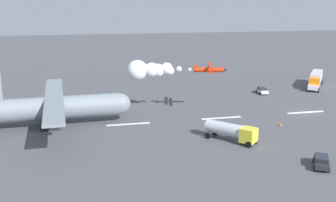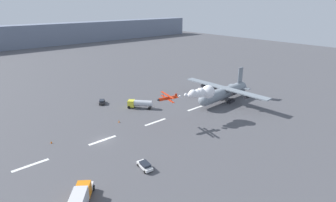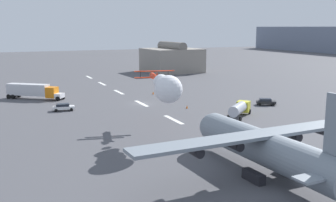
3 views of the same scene
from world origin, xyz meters
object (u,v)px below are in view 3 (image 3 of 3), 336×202
Objects in this scene: cargo_transport_plane at (260,145)px; airport_staff_sedan at (266,102)px; followme_car_yellow at (63,107)px; traffic_cone_near at (153,93)px; stunt_biplane_red at (165,86)px; semi_truck_orange at (33,90)px; fuel_tanker_truck at (239,108)px; traffic_cone_far at (187,107)px.

cargo_transport_plane reaches higher than airport_staff_sedan.
followme_car_yellow reaches higher than traffic_cone_near.
traffic_cone_near is (-41.49, 14.45, -8.26)m from stunt_biplane_red.
semi_truck_orange reaches higher than fuel_tanker_truck.
fuel_tanker_truck is 13.18m from traffic_cone_far.
airport_staff_sedan is at bearing 58.03° from semi_truck_orange.
cargo_transport_plane reaches higher than followme_car_yellow.
fuel_tanker_truck is (-26.59, 14.93, -1.74)m from cargo_transport_plane.
fuel_tanker_truck is 32.72m from traffic_cone_near.
stunt_biplane_red is (-17.32, -5.06, 5.16)m from cargo_transport_plane.
fuel_tanker_truck is at bearing 25.55° from traffic_cone_far.
stunt_biplane_red reaches higher than followme_car_yellow.
stunt_biplane_red reaches higher than traffic_cone_near.
traffic_cone_near is (-32.22, -5.54, -1.36)m from fuel_tanker_truck.
fuel_tanker_truck is at bearing 114.89° from stunt_biplane_red.
cargo_transport_plane is 7.49× the size of followme_car_yellow.
followme_car_yellow and airport_staff_sedan have the same top height.
airport_staff_sedan is (-7.97, 12.55, -0.92)m from fuel_tanker_truck.
cargo_transport_plane is 4.38× the size of fuel_tanker_truck.
airport_staff_sedan is (-17.24, 32.54, -7.82)m from stunt_biplane_red.
followme_car_yellow is at bearing -105.95° from airport_staff_sedan.
followme_car_yellow is 27.98m from traffic_cone_near.
stunt_biplane_red reaches higher than airport_staff_sedan.
cargo_transport_plane is 59.64m from traffic_cone_near.
semi_truck_orange is 39.45m from traffic_cone_far.
traffic_cone_near and traffic_cone_far have the same top height.
traffic_cone_far is (-38.42, 9.27, -3.10)m from cargo_transport_plane.
cargo_transport_plane is at bearing -9.07° from traffic_cone_near.
traffic_cone_near is at bearing -170.24° from fuel_tanker_truck.
traffic_cone_near is (-58.81, 9.39, -3.10)m from cargo_transport_plane.
cargo_transport_plane is 67.57m from semi_truck_orange.
stunt_biplane_red is 44.71m from traffic_cone_near.
semi_truck_orange is 56.40m from airport_staff_sedan.
airport_staff_sedan is at bearing 141.51° from cargo_transport_plane.
followme_car_yellow is (-20.39, -30.89, -0.92)m from fuel_tanker_truck.
semi_truck_orange is 2.84× the size of followme_car_yellow.
cargo_transport_plane is at bearing -29.31° from fuel_tanker_truck.
stunt_biplane_red is at bearing 20.17° from followme_car_yellow.
airport_staff_sedan is (12.42, 43.44, -0.00)m from followme_car_yellow.
semi_truck_orange is 17.77× the size of traffic_cone_far.
cargo_transport_plane reaches higher than fuel_tanker_truck.
airport_staff_sedan is 18.62m from traffic_cone_far.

